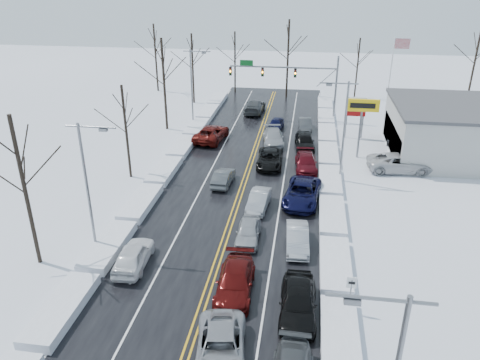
% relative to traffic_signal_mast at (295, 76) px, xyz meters
% --- Properties ---
extents(ground, '(160.00, 160.00, 0.00)m').
position_rel_traffic_signal_mast_xyz_m(ground, '(-3.45, -27.99, -5.48)').
color(ground, silver).
rests_on(ground, ground).
extents(road_surface, '(14.00, 84.00, 0.01)m').
position_rel_traffic_signal_mast_xyz_m(road_surface, '(-3.45, -25.99, -5.47)').
color(road_surface, black).
rests_on(road_surface, ground).
extents(snow_bank_left, '(1.93, 72.00, 0.63)m').
position_rel_traffic_signal_mast_xyz_m(snow_bank_left, '(-11.05, -25.99, -5.48)').
color(snow_bank_left, silver).
rests_on(snow_bank_left, ground).
extents(snow_bank_right, '(1.93, 72.00, 0.63)m').
position_rel_traffic_signal_mast_xyz_m(snow_bank_right, '(4.15, -25.99, -5.48)').
color(snow_bank_right, silver).
rests_on(snow_bank_right, ground).
extents(traffic_signal_mast, '(13.28, 0.39, 8.00)m').
position_rel_traffic_signal_mast_xyz_m(traffic_signal_mast, '(0.00, 0.00, 0.00)').
color(traffic_signal_mast, slate).
rests_on(traffic_signal_mast, ground).
extents(tires_plus_sign, '(3.20, 0.34, 6.00)m').
position_rel_traffic_signal_mast_xyz_m(tires_plus_sign, '(7.05, -12.00, -0.49)').
color(tires_plus_sign, slate).
rests_on(tires_plus_sign, ground).
extents(used_vehicles_sign, '(2.20, 0.22, 4.65)m').
position_rel_traffic_signal_mast_xyz_m(used_vehicles_sign, '(7.05, -5.99, -2.16)').
color(used_vehicles_sign, slate).
rests_on(used_vehicles_sign, ground).
extents(speed_limit_sign, '(0.55, 0.09, 2.35)m').
position_rel_traffic_signal_mast_xyz_m(speed_limit_sign, '(4.75, -35.99, -3.84)').
color(speed_limit_sign, slate).
rests_on(speed_limit_sign, ground).
extents(flagpole, '(1.87, 1.20, 10.00)m').
position_rel_traffic_signal_mast_xyz_m(flagpole, '(11.72, 2.01, 0.45)').
color(flagpole, silver).
rests_on(flagpole, ground).
extents(streetlight_ne, '(3.20, 0.25, 9.00)m').
position_rel_traffic_signal_mast_xyz_m(streetlight_ne, '(4.85, -17.99, -0.17)').
color(streetlight_ne, slate).
rests_on(streetlight_ne, ground).
extents(streetlight_sw, '(3.20, 0.25, 9.00)m').
position_rel_traffic_signal_mast_xyz_m(streetlight_sw, '(-11.74, -31.99, -0.17)').
color(streetlight_sw, slate).
rests_on(streetlight_sw, ground).
extents(streetlight_nw, '(3.20, 0.25, 9.00)m').
position_rel_traffic_signal_mast_xyz_m(streetlight_nw, '(-11.74, -3.99, -0.17)').
color(streetlight_nw, slate).
rests_on(streetlight_nw, ground).
extents(tree_left_b, '(4.00, 4.00, 10.00)m').
position_rel_traffic_signal_mast_xyz_m(tree_left_b, '(-14.95, -33.99, 1.51)').
color(tree_left_b, '#2D231C').
rests_on(tree_left_b, ground).
extents(tree_left_c, '(3.40, 3.40, 8.50)m').
position_rel_traffic_signal_mast_xyz_m(tree_left_c, '(-13.95, -19.99, 0.46)').
color(tree_left_c, '#2D231C').
rests_on(tree_left_c, ground).
extents(tree_left_d, '(4.20, 4.20, 10.50)m').
position_rel_traffic_signal_mast_xyz_m(tree_left_d, '(-14.65, -5.99, 1.86)').
color(tree_left_d, '#2D231C').
rests_on(tree_left_d, ground).
extents(tree_left_e, '(3.80, 3.80, 9.50)m').
position_rel_traffic_signal_mast_xyz_m(tree_left_e, '(-14.25, 6.01, 1.16)').
color(tree_left_e, '#2D231C').
rests_on(tree_left_e, ground).
extents(tree_far_a, '(4.00, 4.00, 10.00)m').
position_rel_traffic_signal_mast_xyz_m(tree_far_a, '(-21.45, 12.01, 1.51)').
color(tree_far_a, '#2D231C').
rests_on(tree_far_a, ground).
extents(tree_far_b, '(3.60, 3.60, 9.00)m').
position_rel_traffic_signal_mast_xyz_m(tree_far_b, '(-9.45, 13.01, 0.81)').
color(tree_far_b, '#2D231C').
rests_on(tree_far_b, ground).
extents(tree_far_c, '(4.40, 4.40, 11.00)m').
position_rel_traffic_signal_mast_xyz_m(tree_far_c, '(-1.45, 11.01, 2.21)').
color(tree_far_c, '#2D231C').
rests_on(tree_far_c, ground).
extents(tree_far_d, '(3.40, 3.40, 8.50)m').
position_rel_traffic_signal_mast_xyz_m(tree_far_d, '(8.55, 12.51, 0.46)').
color(tree_far_d, '#2D231C').
rests_on(tree_far_d, ground).
extents(tree_far_e, '(4.20, 4.20, 10.50)m').
position_rel_traffic_signal_mast_xyz_m(tree_far_e, '(24.55, 13.01, 1.86)').
color(tree_far_e, '#2D231C').
rests_on(tree_far_e, ground).
extents(queued_car_2, '(3.15, 5.58, 1.47)m').
position_rel_traffic_signal_mast_xyz_m(queued_car_2, '(-1.67, -40.52, -5.48)').
color(queued_car_2, gray).
rests_on(queued_car_2, ground).
extents(queued_car_3, '(2.25, 5.24, 1.51)m').
position_rel_traffic_signal_mast_xyz_m(queued_car_3, '(-1.80, -35.17, -5.48)').
color(queued_car_3, '#490B09').
rests_on(queued_car_3, ground).
extents(queued_car_4, '(1.68, 4.05, 1.37)m').
position_rel_traffic_signal_mast_xyz_m(queued_car_4, '(-1.80, -29.31, -5.48)').
color(queued_car_4, '#9EA1A5').
rests_on(queued_car_4, ground).
extents(queued_car_5, '(1.79, 4.23, 1.36)m').
position_rel_traffic_signal_mast_xyz_m(queued_car_5, '(-1.60, -24.40, -5.48)').
color(queued_car_5, '#95989C').
rests_on(queued_car_5, ground).
extents(queued_car_6, '(2.55, 5.25, 1.44)m').
position_rel_traffic_signal_mast_xyz_m(queued_car_6, '(-1.53, -15.51, -5.48)').
color(queued_car_6, black).
rests_on(queued_car_6, ground).
extents(queued_car_7, '(2.81, 5.49, 1.53)m').
position_rel_traffic_signal_mast_xyz_m(queued_car_7, '(-1.68, -9.46, -5.48)').
color(queued_car_7, '#929599').
rests_on(queued_car_7, ground).
extents(queued_car_8, '(1.99, 4.07, 1.34)m').
position_rel_traffic_signal_mast_xyz_m(queued_car_8, '(-1.80, -4.48, -5.48)').
color(queued_car_8, black).
rests_on(queued_car_8, ground).
extents(queued_car_12, '(2.11, 5.08, 1.72)m').
position_rel_traffic_signal_mast_xyz_m(queued_car_12, '(1.93, -36.57, -5.48)').
color(queued_car_12, black).
rests_on(queued_car_12, ground).
extents(queued_car_13, '(1.77, 4.37, 1.41)m').
position_rel_traffic_signal_mast_xyz_m(queued_car_13, '(1.65, -29.74, -5.48)').
color(queued_car_13, '#A4A6AC').
rests_on(queued_car_13, ground).
extents(queued_car_14, '(3.34, 6.13, 1.63)m').
position_rel_traffic_signal_mast_xyz_m(queued_car_14, '(1.78, -22.81, -5.48)').
color(queued_car_14, black).
rests_on(queued_car_14, ground).
extents(queued_car_15, '(2.33, 5.00, 1.41)m').
position_rel_traffic_signal_mast_xyz_m(queued_car_15, '(1.96, -15.92, -5.48)').
color(queued_car_15, '#490910').
rests_on(queued_car_15, ground).
extents(queued_car_16, '(2.40, 4.96, 1.63)m').
position_rel_traffic_signal_mast_xyz_m(queued_car_16, '(1.70, -10.18, -5.48)').
color(queued_car_16, black).
rests_on(queued_car_16, ground).
extents(queued_car_17, '(1.72, 4.19, 1.35)m').
position_rel_traffic_signal_mast_xyz_m(queued_car_17, '(1.62, -4.04, -5.48)').
color(queued_car_17, '#383A3C').
rests_on(queued_car_17, ground).
extents(oncoming_car_0, '(1.63, 4.11, 1.33)m').
position_rel_traffic_signal_mast_xyz_m(oncoming_car_0, '(-5.21, -20.37, -5.48)').
color(oncoming_car_0, '#464A4C').
rests_on(oncoming_car_0, ground).
extents(oncoming_car_1, '(3.53, 6.30, 1.67)m').
position_rel_traffic_signal_mast_xyz_m(oncoming_car_1, '(-8.59, -9.21, -5.48)').
color(oncoming_car_1, '#540F0B').
rests_on(oncoming_car_1, ground).
extents(oncoming_car_2, '(2.55, 5.85, 1.67)m').
position_rel_traffic_signal_mast_xyz_m(oncoming_car_2, '(-5.14, 2.39, -5.48)').
color(oncoming_car_2, '#3B3E40').
rests_on(oncoming_car_2, ground).
extents(oncoming_car_3, '(2.01, 4.59, 1.54)m').
position_rel_traffic_signal_mast_xyz_m(oncoming_car_3, '(-8.69, -33.47, -5.48)').
color(oncoming_car_3, white).
rests_on(oncoming_car_3, ground).
extents(parked_car_0, '(6.25, 3.23, 1.69)m').
position_rel_traffic_signal_mast_xyz_m(parked_car_0, '(10.71, -15.07, -5.48)').
color(parked_car_0, silver).
rests_on(parked_car_0, ground).
extents(parked_car_1, '(2.67, 5.58, 1.57)m').
position_rel_traffic_signal_mast_xyz_m(parked_car_1, '(13.43, -11.86, -5.48)').
color(parked_car_1, '#464A4C').
rests_on(parked_car_1, ground).
extents(parked_car_2, '(2.30, 4.52, 1.47)m').
position_rel_traffic_signal_mast_xyz_m(parked_car_2, '(11.48, -7.11, -5.48)').
color(parked_car_2, black).
rests_on(parked_car_2, ground).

